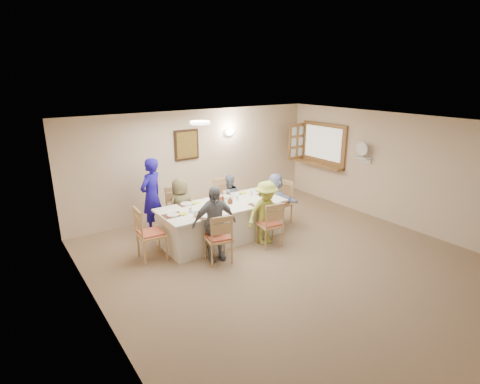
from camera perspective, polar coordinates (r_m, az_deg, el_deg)
ground at (r=6.98m, az=8.08°, el=-10.84°), size 7.00×7.00×0.00m
room_walls at (r=6.41m, az=8.66°, el=1.17°), size 7.00×7.00×7.00m
wall_picture at (r=8.98m, az=-8.13°, el=7.12°), size 0.62×0.05×0.72m
wall_sconce at (r=9.52m, az=-1.60°, el=9.09°), size 0.26×0.09×0.18m
ceiling_light at (r=6.82m, az=-6.11°, el=10.48°), size 0.36×0.36×0.05m
serving_hatch at (r=10.29m, az=12.60°, el=7.06°), size 0.06×1.50×1.15m
hatch_sill at (r=10.31m, az=11.95°, el=4.13°), size 0.30×1.50×0.05m
shutter_door at (r=10.63m, az=8.63°, el=7.61°), size 0.55×0.04×1.00m
fan_shelf at (r=9.40m, az=18.25°, el=5.01°), size 0.22×0.36×0.03m
desk_fan at (r=9.35m, az=18.23°, el=5.89°), size 0.30×0.30×0.28m
dining_table at (r=7.78m, az=-2.67°, el=-4.52°), size 2.61×1.10×0.76m
chair_back_left at (r=8.12m, az=-9.30°, el=-2.84°), size 0.54×0.54×1.00m
chair_back_right at (r=8.67m, az=-2.15°, el=-1.33°), size 0.53×0.53×0.99m
chair_front_left at (r=6.82m, az=-3.36°, el=-6.89°), size 0.54×0.54×0.96m
chair_front_right at (r=7.47m, az=4.54°, el=-4.78°), size 0.52×0.52×0.94m
chair_left_end at (r=7.09m, az=-13.39°, el=-6.09°), size 0.52×0.52×1.03m
chair_right_end at (r=8.61m, az=6.08°, el=-1.59°), size 0.54×0.54×0.98m
diner_back_left at (r=7.98m, az=-8.96°, el=-2.24°), size 0.75×0.61×1.26m
diner_back_right at (r=8.55m, az=-1.72°, el=-1.04°), size 0.69×0.61×1.15m
diner_front_left at (r=6.82m, az=-3.92°, el=-4.77°), size 0.95×0.63×1.43m
diner_front_right at (r=7.48m, az=3.99°, el=-3.18°), size 0.92×0.62×1.31m
diner_right_end at (r=8.49m, az=5.44°, el=-1.06°), size 1.16×0.49×1.20m
caregiver at (r=8.16m, az=-13.32°, el=-0.61°), size 0.94×0.91×1.65m
placemat_fl at (r=7.01m, az=-5.03°, el=-3.72°), size 0.37×0.28×0.01m
plate_fl at (r=7.01m, az=-5.03°, el=-3.64°), size 0.24×0.24×0.02m
napkin_fl at (r=7.06m, az=-3.56°, el=-3.49°), size 0.15×0.15×0.01m
placemat_fr at (r=7.64m, az=2.79°, el=-1.86°), size 0.36×0.27×0.01m
plate_fr at (r=7.64m, az=2.79°, el=-1.79°), size 0.22×0.22×0.01m
napkin_fr at (r=7.71m, az=4.08°, el=-1.66°), size 0.13×0.13×0.01m
placemat_bl at (r=7.71m, az=-8.15°, el=-1.83°), size 0.33×0.25×0.01m
plate_bl at (r=7.71m, az=-8.16°, el=-1.76°), size 0.25×0.25×0.02m
napkin_bl at (r=7.74m, az=-6.80°, el=-1.64°), size 0.14×0.14×0.01m
placemat_br at (r=8.28m, az=-0.75°, el=-0.28°), size 0.32×0.24×0.01m
plate_br at (r=8.28m, az=-0.75°, el=-0.21°), size 0.23×0.23×0.01m
napkin_br at (r=8.34m, az=0.47°, el=-0.10°), size 0.14×0.14×0.01m
placemat_le at (r=7.15m, az=-10.19°, el=-3.50°), size 0.36×0.27×0.01m
plate_le at (r=7.15m, az=-10.20°, el=-3.43°), size 0.22×0.22×0.01m
napkin_le at (r=7.18m, az=-8.73°, el=-3.29°), size 0.14×0.14×0.01m
placemat_re at (r=8.26m, az=3.88°, el=-0.38°), size 0.33×0.25×0.01m
plate_re at (r=8.25m, az=3.88°, el=-0.31°), size 0.25×0.25×0.02m
napkin_re at (r=8.33m, az=5.06°, el=-0.20°), size 0.15×0.15×0.01m
teacup_a at (r=7.02m, az=-6.69°, el=-3.39°), size 0.19×0.19×0.09m
teacup_b at (r=8.27m, az=-2.32°, el=-0.06°), size 0.10×0.10×0.08m
bowl_a at (r=7.33m, az=-3.16°, el=-2.54°), size 0.26×0.26×0.05m
bowl_b at (r=7.97m, az=-1.62°, el=-0.82°), size 0.28×0.28×0.06m
condiment_ketchup at (r=7.58m, az=-3.08°, el=-1.17°), size 0.14×0.14×0.22m
condiment_brown at (r=7.70m, az=-2.67°, el=-1.02°), size 0.09×0.09×0.18m
condiment_malt at (r=7.65m, az=-1.51°, el=-1.27°), size 0.18×0.18×0.15m
drinking_glass at (r=7.59m, az=-3.87°, el=-1.59°), size 0.06×0.06×0.10m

